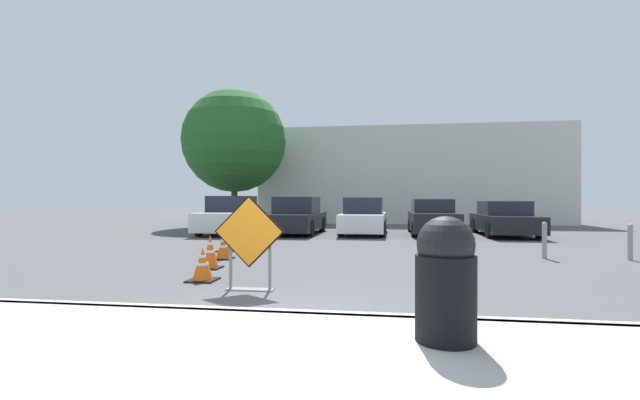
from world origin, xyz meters
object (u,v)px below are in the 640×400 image
Objects in this scene: parked_car_second at (296,217)px; parked_car_fifth at (504,219)px; bollard_nearest at (463,239)px; traffic_cone_fourth at (226,237)px; trash_bin at (446,278)px; traffic_cone_second at (210,252)px; traffic_cone_third at (223,247)px; parked_car_third at (364,218)px; traffic_cone_fifth at (234,234)px; road_closed_sign at (249,239)px; parked_car_nearest at (232,216)px; parked_car_fourth at (432,218)px; traffic_cone_nearest at (203,265)px; bollard_second at (544,239)px; bollard_third at (630,241)px.

parked_car_second is 0.96× the size of parked_car_fifth.
parked_car_second is 4.91× the size of bollard_nearest.
parked_car_second is (0.77, 6.07, 0.30)m from traffic_cone_fourth.
trash_bin is at bearing 73.86° from parked_car_fifth.
traffic_cone_third is at bearing 99.96° from traffic_cone_second.
parked_car_third is (2.76, 0.22, -0.01)m from parked_car_second.
traffic_cone_fourth is 1.26m from traffic_cone_fifth.
traffic_cone_fourth is at bearing 114.54° from road_closed_sign.
bollard_nearest is at bearing 140.73° from parked_car_nearest.
trash_bin is at bearing 84.78° from parked_car_fourth.
parked_car_nearest reaches higher than traffic_cone_third.
parked_car_fifth is (8.58, 7.87, 0.34)m from traffic_cone_third.
traffic_cone_fourth reaches higher than traffic_cone_nearest.
traffic_cone_nearest is 0.66× the size of bollard_second.
road_closed_sign reaches higher than parked_car_fifth.
parked_car_second reaches higher than traffic_cone_second.
traffic_cone_second is at bearing 91.53° from parked_car_second.
traffic_cone_nearest is 4.25m from traffic_cone_fourth.
road_closed_sign is 5.25m from traffic_cone_fourth.
traffic_cone_fourth is 0.18× the size of parked_car_fourth.
bollard_third is at bearing 23.17° from traffic_cone_nearest.
traffic_cone_fifth is (-0.69, 2.67, 0.10)m from traffic_cone_third.
road_closed_sign is 1.88× the size of traffic_cone_fifth.
traffic_cone_nearest is at bearing -151.47° from bollard_second.
traffic_cone_fifth is (-2.39, 6.00, -0.42)m from road_closed_sign.
parked_car_fifth is (8.34, 9.24, 0.29)m from traffic_cone_second.
parked_car_fourth is at bearing 46.04° from traffic_cone_fourth.
road_closed_sign is at bearing -143.09° from bollard_second.
parked_car_fifth reaches higher than trash_bin.
parked_car_fourth is 3.81× the size of trash_bin.
parked_car_fourth is 6.79m from bollard_nearest.
traffic_cone_nearest is at bearing -74.84° from traffic_cone_fourth.
traffic_cone_second is 1.39m from traffic_cone_third.
bollard_third is (6.53, -6.56, -0.22)m from parked_car_third.
parked_car_nearest is 1.07× the size of parked_car_fifth.
bollard_second reaches higher than traffic_cone_third.
road_closed_sign is at bearing 59.49° from parked_car_fifth.
traffic_cone_third is 9.66m from bollard_third.
traffic_cone_fifth is (-0.93, 4.04, 0.04)m from traffic_cone_second.
traffic_cone_nearest is 5.50m from traffic_cone_fifth.
traffic_cone_fourth is at bearing 46.89° from parked_car_fourth.
bollard_nearest is at bearing 78.40° from trash_bin.
parked_car_nearest is at bearing 148.34° from bollard_second.
parked_car_third is at bearing 72.78° from traffic_cone_second.
traffic_cone_nearest is at bearing -76.48° from traffic_cone_third.
traffic_cone_nearest is 1.36m from traffic_cone_second.
parked_car_nearest reaches higher than traffic_cone_second.
parked_car_fourth is at bearing 59.10° from traffic_cone_second.
parked_car_nearest is 11.05m from parked_car_fifth.
parked_car_nearest reaches higher than parked_car_fifth.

